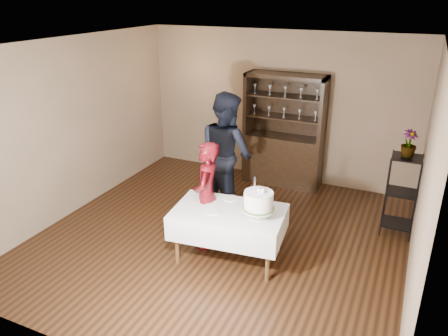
{
  "coord_description": "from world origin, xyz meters",
  "views": [
    {
      "loc": [
        2.3,
        -4.95,
        3.32
      ],
      "look_at": [
        0.0,
        0.1,
        1.05
      ],
      "focal_mm": 35.0,
      "sensor_mm": 36.0,
      "label": 1
    }
  ],
  "objects_px": {
    "cake_table": "(229,222)",
    "cake": "(258,202)",
    "man": "(226,153)",
    "woman": "(206,196)",
    "potted_plant": "(409,143)",
    "plant_etagere": "(402,192)",
    "china_hutch": "(283,148)"
  },
  "relations": [
    {
      "from": "china_hutch",
      "to": "woman",
      "type": "xyz_separation_m",
      "value": [
        -0.3,
        -2.49,
        0.09
      ]
    },
    {
      "from": "plant_etagere",
      "to": "woman",
      "type": "distance_m",
      "value": 2.78
    },
    {
      "from": "cake",
      "to": "potted_plant",
      "type": "height_order",
      "value": "potted_plant"
    },
    {
      "from": "china_hutch",
      "to": "cake",
      "type": "bearing_deg",
      "value": -79.21
    },
    {
      "from": "woman",
      "to": "potted_plant",
      "type": "height_order",
      "value": "potted_plant"
    },
    {
      "from": "plant_etagere",
      "to": "potted_plant",
      "type": "bearing_deg",
      "value": 118.15
    },
    {
      "from": "woman",
      "to": "potted_plant",
      "type": "xyz_separation_m",
      "value": [
        2.37,
        1.46,
        0.62
      ]
    },
    {
      "from": "cake_table",
      "to": "cake",
      "type": "bearing_deg",
      "value": -4.39
    },
    {
      "from": "potted_plant",
      "to": "plant_etagere",
      "type": "bearing_deg",
      "value": -61.85
    },
    {
      "from": "china_hutch",
      "to": "potted_plant",
      "type": "bearing_deg",
      "value": -26.51
    },
    {
      "from": "man",
      "to": "potted_plant",
      "type": "bearing_deg",
      "value": -142.22
    },
    {
      "from": "china_hutch",
      "to": "cake_table",
      "type": "bearing_deg",
      "value": -87.68
    },
    {
      "from": "china_hutch",
      "to": "plant_etagere",
      "type": "height_order",
      "value": "china_hutch"
    },
    {
      "from": "cake_table",
      "to": "cake",
      "type": "height_order",
      "value": "cake"
    },
    {
      "from": "woman",
      "to": "cake_table",
      "type": "bearing_deg",
      "value": 51.81
    },
    {
      "from": "china_hutch",
      "to": "plant_etagere",
      "type": "relative_size",
      "value": 1.67
    },
    {
      "from": "china_hutch",
      "to": "plant_etagere",
      "type": "distance_m",
      "value": 2.33
    },
    {
      "from": "cake_table",
      "to": "potted_plant",
      "type": "xyz_separation_m",
      "value": [
        1.96,
        1.64,
        0.84
      ]
    },
    {
      "from": "plant_etagere",
      "to": "man",
      "type": "bearing_deg",
      "value": -172.09
    },
    {
      "from": "cake_table",
      "to": "woman",
      "type": "height_order",
      "value": "woman"
    },
    {
      "from": "man",
      "to": "woman",
      "type": "bearing_deg",
      "value": 129.47
    },
    {
      "from": "man",
      "to": "potted_plant",
      "type": "relative_size",
      "value": 5.13
    },
    {
      "from": "plant_etagere",
      "to": "cake",
      "type": "height_order",
      "value": "cake"
    },
    {
      "from": "plant_etagere",
      "to": "man",
      "type": "distance_m",
      "value": 2.62
    },
    {
      "from": "woman",
      "to": "man",
      "type": "bearing_deg",
      "value": 175.5
    },
    {
      "from": "plant_etagere",
      "to": "cake",
      "type": "relative_size",
      "value": 2.17
    },
    {
      "from": "woman",
      "to": "china_hutch",
      "type": "bearing_deg",
      "value": 158.55
    },
    {
      "from": "cake",
      "to": "china_hutch",
      "type": "bearing_deg",
      "value": 100.79
    },
    {
      "from": "plant_etagere",
      "to": "cake_table",
      "type": "bearing_deg",
      "value": -140.66
    },
    {
      "from": "cake",
      "to": "potted_plant",
      "type": "distance_m",
      "value": 2.32
    },
    {
      "from": "plant_etagere",
      "to": "cake",
      "type": "distance_m",
      "value": 2.29
    },
    {
      "from": "woman",
      "to": "potted_plant",
      "type": "relative_size",
      "value": 4.0
    }
  ]
}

